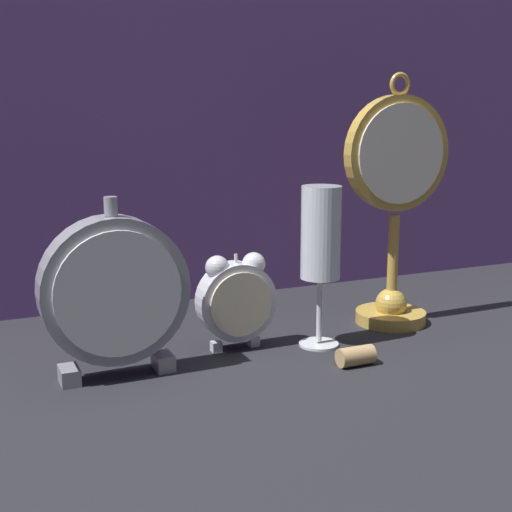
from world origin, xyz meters
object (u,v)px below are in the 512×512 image
(champagne_flute, at_px, (321,243))
(wine_cork, at_px, (356,356))
(alarm_clock_twin_bell, at_px, (236,297))
(pocket_watch_on_stand, at_px, (395,207))
(mantel_clock_silver, at_px, (115,292))

(champagne_flute, xyz_separation_m, wine_cork, (0.00, -0.08, -0.12))
(alarm_clock_twin_bell, relative_size, wine_cork, 2.77)
(pocket_watch_on_stand, xyz_separation_m, wine_cork, (-0.13, -0.12, -0.15))
(alarm_clock_twin_bell, distance_m, wine_cork, 0.16)
(alarm_clock_twin_bell, bearing_deg, pocket_watch_on_stand, 3.18)
(mantel_clock_silver, bearing_deg, alarm_clock_twin_bell, 11.98)
(champagne_flute, bearing_deg, alarm_clock_twin_bell, 163.07)
(champagne_flute, distance_m, wine_cork, 0.14)
(pocket_watch_on_stand, relative_size, alarm_clock_twin_bell, 2.82)
(mantel_clock_silver, distance_m, champagne_flute, 0.25)
(alarm_clock_twin_bell, bearing_deg, mantel_clock_silver, -168.02)
(alarm_clock_twin_bell, height_order, mantel_clock_silver, mantel_clock_silver)
(mantel_clock_silver, height_order, wine_cork, mantel_clock_silver)
(wine_cork, bearing_deg, champagne_flute, 93.71)
(alarm_clock_twin_bell, height_order, wine_cork, alarm_clock_twin_bell)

